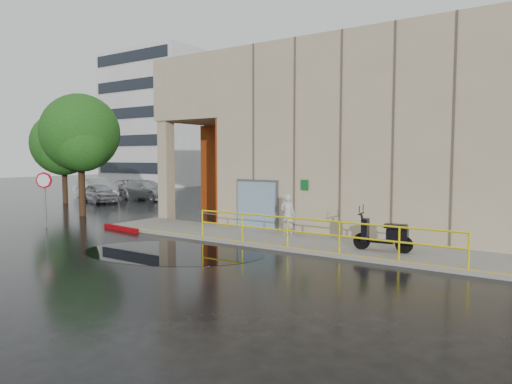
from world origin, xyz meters
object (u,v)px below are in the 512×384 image
(person, at_px, (288,215))
(tree_far, at_px, (63,146))
(car_b, at_px, (95,188))
(red_curb, at_px, (121,228))
(car_a, at_px, (99,193))
(tree_near, at_px, (81,136))
(scooter, at_px, (384,226))
(car_c, at_px, (146,190))
(stop_sign, at_px, (44,187))

(person, bearing_deg, tree_far, -18.40)
(car_b, distance_m, tree_far, 5.25)
(person, height_order, red_curb, person)
(car_a, bearing_deg, person, -87.93)
(red_curb, xyz_separation_m, car_b, (-14.20, 9.43, 0.70))
(tree_near, bearing_deg, person, 0.28)
(car_b, bearing_deg, scooter, -94.86)
(person, height_order, car_c, person)
(scooter, bearing_deg, car_c, 150.01)
(person, relative_size, red_curb, 0.68)
(red_curb, distance_m, tree_near, 7.32)
(car_a, relative_size, car_c, 0.77)
(person, xyz_separation_m, stop_sign, (-10.79, -3.47, 0.89))
(tree_far, bearing_deg, car_a, 53.60)
(person, distance_m, tree_near, 13.21)
(car_b, height_order, tree_near, tree_near)
(tree_far, bearing_deg, scooter, -10.47)
(red_curb, bearing_deg, car_c, 132.70)
(tree_far, bearing_deg, stop_sign, -38.09)
(stop_sign, bearing_deg, tree_near, 107.97)
(scooter, relative_size, red_curb, 0.81)
(red_curb, bearing_deg, car_b, 146.40)
(tree_near, bearing_deg, car_a, 136.10)
(scooter, xyz_separation_m, tree_near, (-16.86, 0.85, 3.36))
(red_curb, relative_size, tree_near, 0.36)
(red_curb, relative_size, tree_far, 0.38)
(car_b, bearing_deg, car_a, -109.89)
(car_c, bearing_deg, tree_near, -152.72)
(scooter, bearing_deg, car_a, 158.71)
(person, distance_m, car_a, 19.07)
(person, relative_size, tree_near, 0.25)
(stop_sign, distance_m, red_curb, 4.21)
(scooter, height_order, car_c, scooter)
(red_curb, bearing_deg, scooter, 6.32)
(person, height_order, tree_near, tree_near)
(tree_far, bearing_deg, car_b, 114.71)
(person, height_order, stop_sign, stop_sign)
(person, xyz_separation_m, scooter, (4.10, -0.92, 0.03))
(stop_sign, bearing_deg, car_b, 122.56)
(car_b, distance_m, car_c, 4.46)
(car_c, relative_size, tree_far, 0.80)
(scooter, height_order, car_b, scooter)
(stop_sign, bearing_deg, car_a, 118.61)
(scooter, xyz_separation_m, car_b, (-25.50, 8.18, -0.20))
(scooter, height_order, red_curb, scooter)
(scooter, xyz_separation_m, car_c, (-21.24, 9.52, -0.26))
(person, height_order, car_b, person)
(red_curb, xyz_separation_m, tree_far, (-12.45, 5.64, 3.88))
(red_curb, bearing_deg, person, 16.75)
(stop_sign, relative_size, car_b, 0.53)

